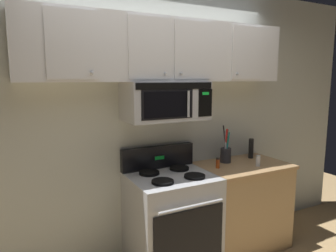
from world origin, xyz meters
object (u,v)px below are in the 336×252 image
Objects in this scene: pepper_mill at (251,148)px; spice_jar at (218,163)px; utensil_crock_charcoal at (226,152)px; stove_range at (171,220)px; over_range_microwave at (165,101)px; salt_shaker at (258,161)px.

spice_jar is (-0.56, -0.15, -0.06)m from pepper_mill.
utensil_crock_charcoal is at bearing 34.20° from spice_jar.
utensil_crock_charcoal is at bearing 10.75° from stove_range.
over_range_microwave reaches higher than salt_shaker.
salt_shaker is at bearing -8.13° from stove_range.
stove_range is at bearing -169.25° from utensil_crock_charcoal.
stove_range is at bearing -89.86° from over_range_microwave.
spice_jar is at bearing 0.07° from stove_range.
salt_shaker is at bearing -15.06° from over_range_microwave.
utensil_crock_charcoal is 3.47× the size of salt_shaker.
salt_shaker reaches higher than spice_jar.
utensil_crock_charcoal is at bearing 1.62° from over_range_microwave.
utensil_crock_charcoal reaches higher than pepper_mill.
over_range_microwave reaches higher than spice_jar.
over_range_microwave is at bearing 90.14° from stove_range.
over_range_microwave is (-0.00, 0.12, 1.11)m from stove_range.
salt_shaker is 0.33m from pepper_mill.
spice_jar is at bearing -145.80° from utensil_crock_charcoal.
pepper_mill is at bearing 7.93° from stove_range.
salt_shaker is 0.52× the size of pepper_mill.
utensil_crock_charcoal is at bearing 126.83° from salt_shaker.
pepper_mill is at bearing 2.22° from utensil_crock_charcoal.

